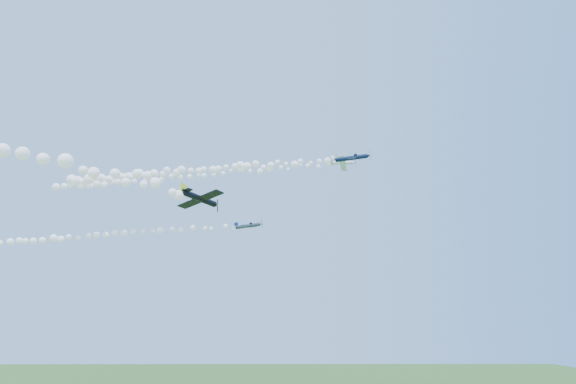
{
  "coord_description": "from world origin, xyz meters",
  "views": [
    {
      "loc": [
        6.34,
        -102.57,
        19.64
      ],
      "look_at": [
        7.15,
        -6.74,
        45.11
      ],
      "focal_mm": 30.0,
      "sensor_mm": 36.0,
      "label": 1
    }
  ],
  "objects_px": {
    "plane_white": "(343,163)",
    "plane_navy": "(352,158)",
    "plane_grey": "(248,226)",
    "plane_black": "(200,199)"
  },
  "relations": [
    {
      "from": "plane_navy",
      "to": "plane_grey",
      "type": "xyz_separation_m",
      "value": [
        -22.8,
        10.56,
        -12.82
      ]
    },
    {
      "from": "plane_white",
      "to": "plane_grey",
      "type": "bearing_deg",
      "value": -173.94
    },
    {
      "from": "plane_navy",
      "to": "plane_black",
      "type": "height_order",
      "value": "plane_navy"
    },
    {
      "from": "plane_black",
      "to": "plane_white",
      "type": "bearing_deg",
      "value": 1.62
    },
    {
      "from": "plane_white",
      "to": "plane_grey",
      "type": "height_order",
      "value": "plane_white"
    },
    {
      "from": "plane_white",
      "to": "plane_navy",
      "type": "relative_size",
      "value": 0.76
    },
    {
      "from": "plane_white",
      "to": "plane_black",
      "type": "bearing_deg",
      "value": -110.54
    },
    {
      "from": "plane_grey",
      "to": "plane_black",
      "type": "distance_m",
      "value": 40.04
    },
    {
      "from": "plane_white",
      "to": "plane_grey",
      "type": "xyz_separation_m",
      "value": [
        -21.57,
        3.3,
        -14.11
      ]
    },
    {
      "from": "plane_white",
      "to": "plane_navy",
      "type": "distance_m",
      "value": 7.48
    }
  ]
}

